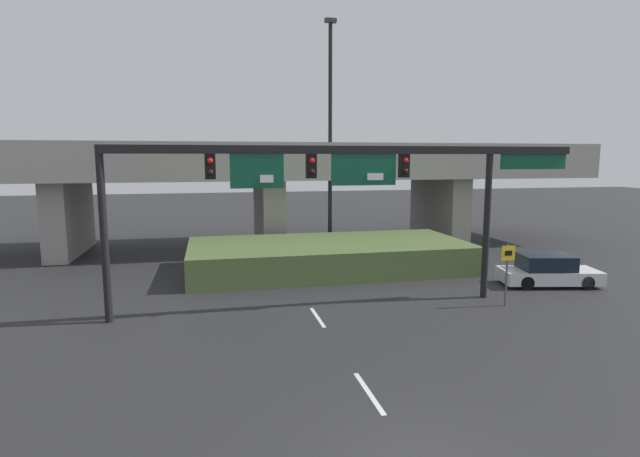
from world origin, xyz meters
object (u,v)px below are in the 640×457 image
object	(u,v)px
parked_sedan_near_right	(548,271)
speed_limit_sign	(507,266)
signal_gantry	(343,175)
highway_light_pole_near	(330,134)

from	to	relation	value
parked_sedan_near_right	speed_limit_sign	bearing A→B (deg)	-134.76
signal_gantry	parked_sedan_near_right	bearing A→B (deg)	6.67
signal_gantry	highway_light_pole_near	size ratio (longest dim) A/B	1.35
signal_gantry	parked_sedan_near_right	distance (m)	11.62
parked_sedan_near_right	highway_light_pole_near	bearing A→B (deg)	141.66
signal_gantry	speed_limit_sign	size ratio (longest dim) A/B	7.50
signal_gantry	highway_light_pole_near	world-z (taller)	highway_light_pole_near
highway_light_pole_near	speed_limit_sign	bearing A→B (deg)	-70.58
signal_gantry	speed_limit_sign	bearing A→B (deg)	-11.47
speed_limit_sign	parked_sedan_near_right	size ratio (longest dim) A/B	0.53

